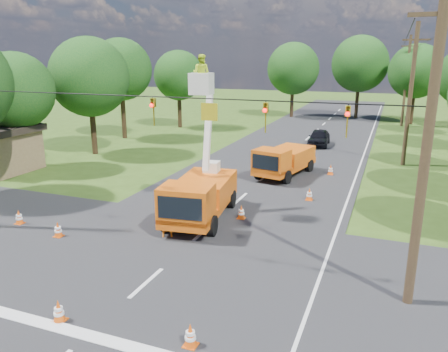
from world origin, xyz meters
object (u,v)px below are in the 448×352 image
at_px(traffic_cone_7, 331,170).
at_px(tree_far_c, 416,71).
at_px(tree_far_b, 360,64).
at_px(traffic_cone_2, 241,212).
at_px(tree_left_c, 15,91).
at_px(pole_right_far, 406,80).
at_px(second_truck, 284,160).
at_px(pole_right_mid, 410,94).
at_px(traffic_cone_5, 19,217).
at_px(pole_right_near, 427,148).
at_px(tree_left_f, 179,76).
at_px(ground_worker, 167,216).
at_px(traffic_cone_3, 309,194).
at_px(tree_left_e, 121,70).
at_px(tree_left_d, 89,77).
at_px(traffic_cone_1, 190,335).
at_px(traffic_cone_4, 58,229).
at_px(traffic_cone_0, 59,311).
at_px(bucket_truck, 200,187).
at_px(tree_far_a, 293,69).
at_px(distant_car, 319,138).

relative_size(traffic_cone_7, tree_far_c, 0.08).
xyz_separation_m(traffic_cone_7, tree_far_b, (-0.93, 29.83, 6.45)).
height_order(traffic_cone_2, tree_left_c, tree_left_c).
xyz_separation_m(traffic_cone_2, pole_right_far, (7.46, 34.81, 4.75)).
bearing_deg(second_truck, pole_right_mid, 52.48).
xyz_separation_m(traffic_cone_5, pole_right_far, (17.04, 39.27, 4.75)).
xyz_separation_m(traffic_cone_2, pole_right_near, (7.46, -5.19, 4.75)).
relative_size(tree_left_f, tree_far_b, 0.81).
distance_m(ground_worker, tree_left_f, 31.51).
bearing_deg(pole_right_far, tree_left_c, -128.88).
relative_size(traffic_cone_3, tree_left_e, 0.08).
bearing_deg(pole_right_near, tree_far_c, 88.64).
xyz_separation_m(pole_right_near, tree_left_d, (-23.50, 15.00, 1.02)).
relative_size(ground_worker, traffic_cone_7, 2.77).
xyz_separation_m(traffic_cone_1, pole_right_near, (5.58, 4.54, 4.75)).
distance_m(traffic_cone_1, tree_far_b, 49.96).
xyz_separation_m(traffic_cone_3, tree_far_c, (5.89, 32.75, 5.70)).
relative_size(second_truck, traffic_cone_4, 8.36).
bearing_deg(tree_left_e, traffic_cone_0, -59.97).
bearing_deg(tree_left_e, traffic_cone_4, -63.14).
distance_m(bucket_truck, traffic_cone_7, 11.85).
xyz_separation_m(second_truck, traffic_cone_2, (-0.02, -8.53, -0.74)).
distance_m(traffic_cone_2, tree_left_e, 25.27).
distance_m(pole_right_far, tree_far_a, 13.87).
bearing_deg(traffic_cone_2, tree_left_c, 167.74).
relative_size(traffic_cone_5, tree_left_f, 0.08).
relative_size(tree_left_f, tree_far_a, 0.88).
xyz_separation_m(traffic_cone_5, tree_left_f, (-6.26, 29.27, 5.33)).
relative_size(distant_car, traffic_cone_5, 5.97).
bearing_deg(tree_left_f, traffic_cone_3, -48.43).
distance_m(tree_left_d, tree_far_c, 36.46).
bearing_deg(tree_left_c, traffic_cone_7, 16.81).
bearing_deg(pole_right_mid, tree_left_c, -156.25).
height_order(ground_worker, pole_right_mid, pole_right_mid).
bearing_deg(bucket_truck, pole_right_mid, 51.80).
distance_m(traffic_cone_0, traffic_cone_3, 14.96).
bearing_deg(tree_far_b, traffic_cone_2, -92.82).
distance_m(pole_right_near, pole_right_mid, 20.00).
distance_m(traffic_cone_5, tree_left_d, 16.69).
distance_m(second_truck, traffic_cone_3, 5.20).
height_order(traffic_cone_2, pole_right_mid, pole_right_mid).
distance_m(traffic_cone_1, tree_far_a, 48.55).
xyz_separation_m(pole_right_near, pole_right_mid, (0.00, 20.00, 0.00)).
height_order(tree_left_c, tree_far_a, tree_far_a).
height_order(traffic_cone_0, pole_right_mid, pole_right_mid).
relative_size(traffic_cone_4, tree_left_d, 0.08).
relative_size(distant_car, traffic_cone_4, 5.97).
xyz_separation_m(pole_right_mid, tree_far_c, (1.00, 22.00, 0.96)).
height_order(traffic_cone_0, tree_left_c, tree_left_c).
distance_m(traffic_cone_2, traffic_cone_4, 8.43).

